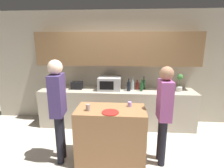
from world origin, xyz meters
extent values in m
plane|color=beige|center=(0.00, 0.00, 0.00)|extent=(14.00, 14.00, 0.00)
cube|color=#B2A893|center=(0.00, 1.74, 1.35)|extent=(6.40, 0.08, 2.70)
cube|color=olive|center=(0.00, 1.54, 1.83)|extent=(3.74, 0.32, 0.75)
cube|color=#B7AD99|center=(0.00, 1.39, 0.44)|extent=(3.60, 0.62, 0.89)
cube|color=#996B42|center=(-0.03, 0.09, 0.47)|extent=(1.13, 0.58, 0.94)
cube|color=#B7BABC|center=(-0.17, 1.39, 1.04)|extent=(0.52, 0.38, 0.30)
cube|color=black|center=(-0.22, 1.20, 1.04)|extent=(0.31, 0.01, 0.19)
cube|color=black|center=(-0.95, 1.39, 0.98)|extent=(0.26, 0.16, 0.18)
cube|color=black|center=(-1.00, 1.39, 1.07)|extent=(0.02, 0.11, 0.01)
cube|color=black|center=(-0.90, 1.39, 1.07)|extent=(0.02, 0.11, 0.01)
cylinder|color=silver|center=(1.42, 1.39, 0.94)|extent=(0.14, 0.14, 0.10)
cylinder|color=#38662D|center=(1.42, 1.39, 1.08)|extent=(0.01, 0.01, 0.18)
sphere|color=#3D7A38|center=(1.42, 1.39, 1.22)|extent=(0.13, 0.13, 0.13)
cylinder|color=black|center=(0.27, 1.31, 0.99)|extent=(0.08, 0.08, 0.21)
cylinder|color=black|center=(0.27, 1.31, 1.14)|extent=(0.03, 0.03, 0.08)
cylinder|color=silver|center=(0.37, 1.43, 1.00)|extent=(0.06, 0.06, 0.22)
cylinder|color=silver|center=(0.37, 1.43, 1.15)|extent=(0.02, 0.02, 0.08)
cylinder|color=maroon|center=(0.48, 1.46, 0.97)|extent=(0.09, 0.09, 0.17)
cylinder|color=maroon|center=(0.48, 1.46, 1.09)|extent=(0.03, 0.03, 0.06)
cylinder|color=#194723|center=(0.56, 1.33, 0.99)|extent=(0.06, 0.06, 0.20)
cylinder|color=#194723|center=(0.56, 1.33, 1.13)|extent=(0.02, 0.02, 0.08)
cylinder|color=#194723|center=(0.63, 1.51, 1.00)|extent=(0.07, 0.07, 0.22)
cylinder|color=#194723|center=(0.63, 1.51, 1.15)|extent=(0.02, 0.02, 0.09)
cylinder|color=red|center=(-0.03, -0.08, 0.95)|extent=(0.26, 0.26, 0.01)
cylinder|color=#AE8DD7|center=(0.27, 0.21, 0.98)|extent=(0.07, 0.07, 0.08)
cylinder|color=#A28E88|center=(-0.38, -0.01, 0.99)|extent=(0.07, 0.07, 0.11)
cylinder|color=black|center=(0.81, 0.02, 0.40)|extent=(0.11, 0.11, 0.79)
cylinder|color=black|center=(0.81, 0.18, 0.40)|extent=(0.11, 0.11, 0.79)
cube|color=#9F4E8D|center=(0.81, 0.10, 1.11)|extent=(0.19, 0.34, 0.63)
sphere|color=#9E7051|center=(0.81, 0.10, 1.53)|extent=(0.21, 0.21, 0.21)
cylinder|color=black|center=(-0.88, 0.10, 0.42)|extent=(0.11, 0.11, 0.84)
cylinder|color=black|center=(-0.87, -0.06, 0.42)|extent=(0.11, 0.11, 0.84)
cube|color=#453469|center=(-0.87, 0.02, 1.17)|extent=(0.22, 0.35, 0.66)
sphere|color=beige|center=(-0.87, 0.02, 1.62)|extent=(0.23, 0.23, 0.23)
camera|label=1|loc=(0.19, -2.54, 2.01)|focal=28.00mm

